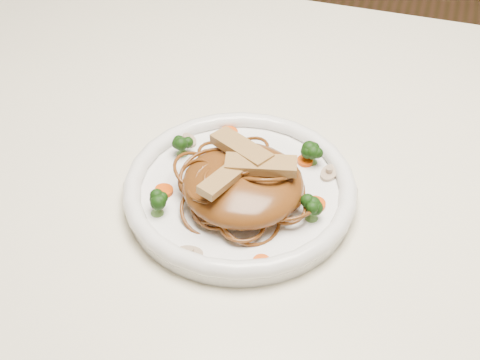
# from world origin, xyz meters

# --- Properties ---
(table) EXTENTS (1.20, 0.80, 0.75)m
(table) POSITION_xyz_m (0.00, 0.00, 0.65)
(table) COLOR beige
(table) RESTS_ON ground
(plate) EXTENTS (0.28, 0.28, 0.02)m
(plate) POSITION_xyz_m (-0.09, -0.07, 0.76)
(plate) COLOR white
(plate) RESTS_ON table
(noodle_mound) EXTENTS (0.14, 0.14, 0.04)m
(noodle_mound) POSITION_xyz_m (-0.08, -0.08, 0.79)
(noodle_mound) COLOR brown
(noodle_mound) RESTS_ON plate
(chicken_a) EXTENTS (0.08, 0.04, 0.01)m
(chicken_a) POSITION_xyz_m (-0.06, -0.07, 0.81)
(chicken_a) COLOR tan
(chicken_a) RESTS_ON noodle_mound
(chicken_b) EXTENTS (0.08, 0.06, 0.01)m
(chicken_b) POSITION_xyz_m (-0.09, -0.05, 0.81)
(chicken_b) COLOR tan
(chicken_b) RESTS_ON noodle_mound
(chicken_c) EXTENTS (0.04, 0.07, 0.01)m
(chicken_c) POSITION_xyz_m (-0.09, -0.10, 0.81)
(chicken_c) COLOR tan
(chicken_c) RESTS_ON noodle_mound
(broccoli_0) EXTENTS (0.03, 0.03, 0.03)m
(broccoli_0) POSITION_xyz_m (-0.02, 0.00, 0.78)
(broccoli_0) COLOR black
(broccoli_0) RESTS_ON plate
(broccoli_1) EXTENTS (0.03, 0.03, 0.03)m
(broccoli_1) POSITION_xyz_m (-0.17, -0.03, 0.78)
(broccoli_1) COLOR black
(broccoli_1) RESTS_ON plate
(broccoli_2) EXTENTS (0.03, 0.03, 0.03)m
(broccoli_2) POSITION_xyz_m (-0.16, -0.13, 0.78)
(broccoli_2) COLOR black
(broccoli_2) RESTS_ON plate
(broccoli_3) EXTENTS (0.03, 0.03, 0.03)m
(broccoli_3) POSITION_xyz_m (-0.00, -0.09, 0.78)
(broccoli_3) COLOR black
(broccoli_3) RESTS_ON plate
(carrot_0) EXTENTS (0.02, 0.02, 0.00)m
(carrot_0) POSITION_xyz_m (-0.03, -0.00, 0.77)
(carrot_0) COLOR #ED5508
(carrot_0) RESTS_ON plate
(carrot_1) EXTENTS (0.02, 0.02, 0.00)m
(carrot_1) POSITION_xyz_m (-0.16, -0.09, 0.77)
(carrot_1) COLOR #ED5508
(carrot_1) RESTS_ON plate
(carrot_2) EXTENTS (0.03, 0.03, 0.00)m
(carrot_2) POSITION_xyz_m (-0.00, -0.07, 0.77)
(carrot_2) COLOR #ED5508
(carrot_2) RESTS_ON plate
(carrot_3) EXTENTS (0.02, 0.02, 0.00)m
(carrot_3) POSITION_xyz_m (-0.13, 0.02, 0.77)
(carrot_3) COLOR #ED5508
(carrot_3) RESTS_ON plate
(carrot_4) EXTENTS (0.02, 0.02, 0.00)m
(carrot_4) POSITION_xyz_m (-0.03, -0.16, 0.77)
(carrot_4) COLOR #ED5508
(carrot_4) RESTS_ON plate
(mushroom_0) EXTENTS (0.03, 0.03, 0.01)m
(mushroom_0) POSITION_xyz_m (-0.11, -0.17, 0.77)
(mushroom_0) COLOR beige
(mushroom_0) RESTS_ON plate
(mushroom_1) EXTENTS (0.03, 0.03, 0.01)m
(mushroom_1) POSITION_xyz_m (0.00, -0.02, 0.77)
(mushroom_1) COLOR beige
(mushroom_1) RESTS_ON plate
(mushroom_2) EXTENTS (0.03, 0.03, 0.01)m
(mushroom_2) POSITION_xyz_m (-0.17, -0.01, 0.77)
(mushroom_2) COLOR beige
(mushroom_2) RESTS_ON plate
(mushroom_3) EXTENTS (0.03, 0.03, 0.01)m
(mushroom_3) POSITION_xyz_m (-0.02, 0.02, 0.77)
(mushroom_3) COLOR beige
(mushroom_3) RESTS_ON plate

